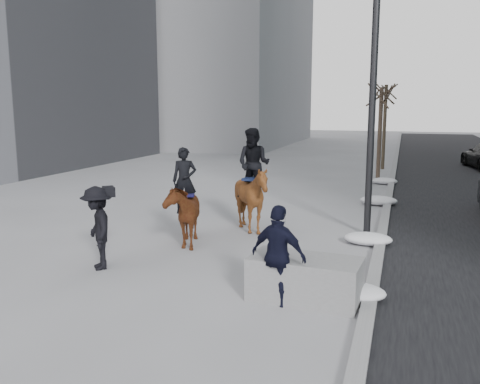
% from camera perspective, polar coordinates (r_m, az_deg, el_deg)
% --- Properties ---
extents(ground, '(120.00, 120.00, 0.00)m').
position_cam_1_polar(ground, '(10.58, -2.02, -9.10)').
color(ground, gray).
rests_on(ground, ground).
extents(curb, '(0.25, 90.00, 0.12)m').
position_cam_1_polar(curb, '(19.70, 16.38, -0.44)').
color(curb, gray).
rests_on(curb, ground).
extents(planter, '(2.00, 1.12, 0.77)m').
position_cam_1_polar(planter, '(9.15, 7.32, -9.67)').
color(planter, gray).
rests_on(planter, ground).
extents(tree_near, '(1.20, 1.20, 4.63)m').
position_cam_1_polar(tree_near, '(23.13, 15.43, 6.69)').
color(tree_near, '#372B20').
rests_on(tree_near, ground).
extents(tree_far, '(1.20, 1.20, 4.95)m').
position_cam_1_polar(tree_far, '(28.19, 15.93, 7.49)').
color(tree_far, '#3B2F23').
rests_on(tree_far, ground).
extents(mounted_left, '(1.47, 2.03, 2.39)m').
position_cam_1_polar(mounted_left, '(12.59, -6.44, -1.87)').
color(mounted_left, '#531E10').
rests_on(mounted_left, ground).
extents(mounted_right, '(1.64, 1.81, 2.81)m').
position_cam_1_polar(mounted_right, '(13.64, 1.39, 0.10)').
color(mounted_right, '#46270E').
rests_on(mounted_right, ground).
extents(feeder, '(1.11, 0.99, 1.75)m').
position_cam_1_polar(feeder, '(8.75, 4.35, -7.14)').
color(feeder, black).
rests_on(feeder, ground).
extents(camera_crew, '(1.24, 1.28, 1.75)m').
position_cam_1_polar(camera_crew, '(11.04, -15.70, -3.87)').
color(camera_crew, black).
rests_on(camera_crew, ground).
extents(lamppost, '(0.25, 0.80, 9.09)m').
position_cam_1_polar(lamppost, '(13.74, 14.93, 16.04)').
color(lamppost, black).
rests_on(lamppost, ground).
extents(snow_piles, '(1.25, 14.67, 0.32)m').
position_cam_1_polar(snow_piles, '(15.79, 14.88, -2.51)').
color(snow_piles, silver).
rests_on(snow_piles, ground).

